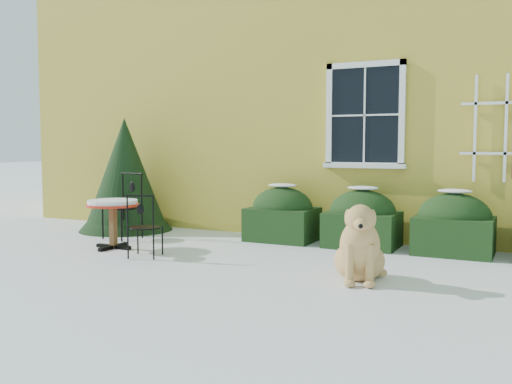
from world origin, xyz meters
The scene contains 8 objects.
ground centered at (0.00, 0.00, 0.00)m, with size 80.00×80.00×0.00m, color white.
house centered at (0.00, 7.00, 3.22)m, with size 12.40×8.40×6.40m.
hedge_row centered at (1.65, 2.55, 0.40)m, with size 4.95×0.80×0.91m.
evergreen_shrub centered at (-3.26, 2.34, 0.80)m, with size 1.65×1.65×2.00m.
bistro_table centered at (-2.24, 0.80, 0.60)m, with size 0.77×0.77×0.72m.
patio_chair_near centered at (-1.42, 0.46, 0.43)m, with size 0.48×0.47×0.86m.
patio_chair_far centered at (-2.70, 1.62, 0.53)m, with size 0.54×0.53×1.06m.
dog centered at (1.58, 0.39, 0.36)m, with size 0.73×1.01×0.91m.
Camera 1 is at (3.31, -5.69, 1.51)m, focal length 40.00 mm.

